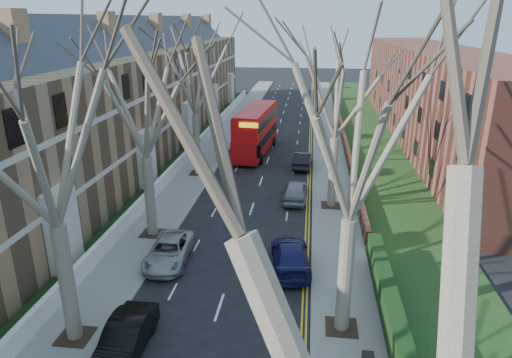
% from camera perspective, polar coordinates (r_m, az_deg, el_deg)
% --- Properties ---
extents(pavement_left, '(3.00, 102.00, 0.12)m').
position_cam_1_polar(pavement_left, '(50.87, -4.62, 4.64)').
color(pavement_left, slate).
rests_on(pavement_left, ground).
extents(pavement_right, '(3.00, 102.00, 0.12)m').
position_cam_1_polar(pavement_right, '(49.92, 9.05, 4.17)').
color(pavement_right, slate).
rests_on(pavement_right, ground).
extents(terrace_left, '(9.70, 78.00, 13.60)m').
position_cam_1_polar(terrace_left, '(44.49, -16.71, 8.96)').
color(terrace_left, '#99744E').
rests_on(terrace_left, ground).
extents(flats_right, '(13.97, 54.00, 10.00)m').
position_cam_1_polar(flats_right, '(54.47, 21.51, 9.65)').
color(flats_right, brown).
rests_on(flats_right, ground).
extents(front_wall_left, '(0.30, 78.00, 1.00)m').
position_cam_1_polar(front_wall_left, '(43.62, -8.83, 2.70)').
color(front_wall_left, white).
rests_on(front_wall_left, ground).
extents(grass_verge_right, '(6.00, 102.00, 0.06)m').
position_cam_1_polar(grass_verge_right, '(50.28, 14.19, 4.03)').
color(grass_verge_right, '#1B3814').
rests_on(grass_verge_right, ground).
extents(tree_left_mid, '(10.50, 10.50, 14.71)m').
position_cam_1_polar(tree_left_mid, '(18.32, -25.29, 6.60)').
color(tree_left_mid, '#685D4A').
rests_on(tree_left_mid, ground).
extents(tree_left_far, '(10.15, 10.15, 14.22)m').
position_cam_1_polar(tree_left_far, '(27.22, -14.22, 10.85)').
color(tree_left_far, '#685D4A').
rests_on(tree_left_far, ground).
extents(tree_left_dist, '(10.50, 10.50, 14.71)m').
position_cam_1_polar(tree_left_dist, '(38.55, -7.86, 14.12)').
color(tree_left_dist, '#685D4A').
rests_on(tree_left_dist, ground).
extents(tree_right_mid, '(10.50, 10.50, 14.71)m').
position_cam_1_polar(tree_right_mid, '(17.59, 12.53, 7.54)').
color(tree_right_mid, '#685D4A').
rests_on(tree_right_mid, ground).
extents(tree_right_far, '(10.15, 10.15, 14.22)m').
position_cam_1_polar(tree_right_far, '(31.43, 10.27, 12.23)').
color(tree_right_far, '#685D4A').
rests_on(tree_right_far, ground).
extents(double_decker_bus, '(3.46, 10.97, 4.52)m').
position_cam_1_polar(double_decker_bus, '(46.07, -0.01, 5.90)').
color(double_decker_bus, red).
rests_on(double_decker_bus, ground).
extents(car_left_mid, '(1.55, 4.36, 1.43)m').
position_cam_1_polar(car_left_mid, '(20.44, -16.02, -18.56)').
color(car_left_mid, black).
rests_on(car_left_mid, ground).
extents(car_left_far, '(2.42, 4.85, 1.32)m').
position_cam_1_polar(car_left_far, '(26.46, -10.83, -8.83)').
color(car_left_far, '#97989C').
rests_on(car_left_far, ground).
extents(car_right_near, '(2.59, 5.16, 1.44)m').
position_cam_1_polar(car_right_near, '(25.45, 4.32, -9.57)').
color(car_right_near, '#16174D').
rests_on(car_right_near, ground).
extents(car_right_mid, '(1.84, 4.42, 1.49)m').
position_cam_1_polar(car_right_mid, '(34.50, 4.97, -1.48)').
color(car_right_mid, gray).
rests_on(car_right_mid, ground).
extents(car_right_far, '(1.73, 4.45, 1.44)m').
position_cam_1_polar(car_right_far, '(42.18, 5.85, 2.40)').
color(car_right_far, black).
rests_on(car_right_far, ground).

